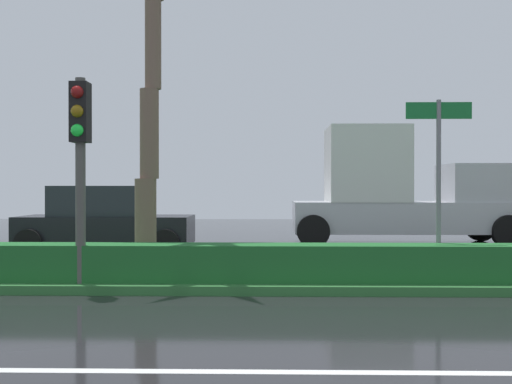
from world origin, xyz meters
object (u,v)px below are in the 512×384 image
(box_truck_lead, at_px, (399,192))
(street_name_sign, at_px, (439,164))
(traffic_signal_median_left, at_px, (80,142))
(car_in_traffic_leading, at_px, (105,221))

(box_truck_lead, bearing_deg, street_name_sign, -96.98)
(box_truck_lead, bearing_deg, traffic_signal_median_left, -127.78)
(traffic_signal_median_left, bearing_deg, street_name_sign, 6.61)
(traffic_signal_median_left, bearing_deg, box_truck_lead, 52.22)
(traffic_signal_median_left, distance_m, car_in_traffic_leading, 6.29)
(traffic_signal_median_left, relative_size, street_name_sign, 1.09)
(traffic_signal_median_left, relative_size, car_in_traffic_leading, 0.76)
(street_name_sign, height_order, car_in_traffic_leading, street_name_sign)
(car_in_traffic_leading, relative_size, box_truck_lead, 0.67)
(car_in_traffic_leading, distance_m, box_truck_lead, 8.55)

